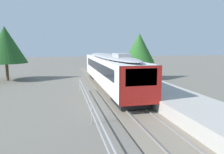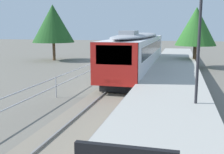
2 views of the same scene
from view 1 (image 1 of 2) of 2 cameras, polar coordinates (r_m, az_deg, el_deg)
ground_plane at (r=13.49m, az=-4.80°, el=-11.01°), size 160.00×160.00×0.00m
track_rails at (r=14.18m, az=7.47°, el=-9.93°), size 3.20×60.00×0.14m
commuter_train at (r=22.46m, az=-0.63°, el=2.43°), size 2.82×19.16×3.74m
station_platform at (r=15.46m, az=18.95°, el=-7.16°), size 3.90×60.00×0.90m
tree_behind_carpark at (r=28.59m, az=7.42°, el=7.85°), size 4.17×4.17×6.20m
tree_behind_station_far at (r=30.51m, az=-27.06°, el=7.81°), size 5.31×5.31×7.02m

